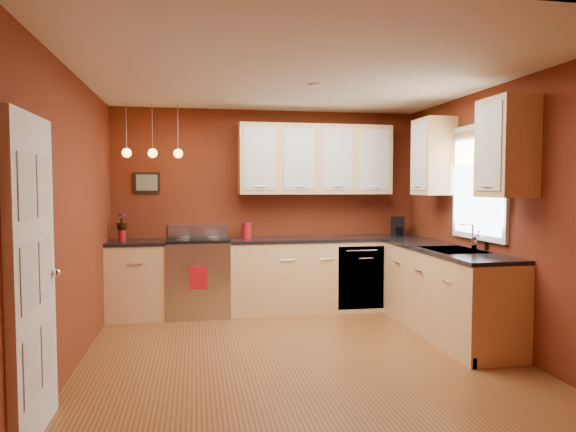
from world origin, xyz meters
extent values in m
plane|color=brown|center=(0.00, 0.00, 0.00)|extent=(4.20, 4.20, 0.00)
cube|color=silver|center=(0.00, 0.00, 2.60)|extent=(4.00, 4.20, 0.02)
cube|color=maroon|center=(0.00, 2.10, 1.30)|extent=(4.00, 0.02, 2.60)
cube|color=maroon|center=(0.00, -2.10, 1.30)|extent=(4.00, 0.02, 2.60)
cube|color=maroon|center=(-2.00, 0.00, 1.30)|extent=(0.02, 4.20, 2.60)
cube|color=maroon|center=(2.00, 0.00, 1.30)|extent=(0.02, 4.20, 2.60)
cube|color=#EAB47D|center=(-1.65, 1.80, 0.45)|extent=(0.70, 0.60, 0.90)
cube|color=#EAB47D|center=(0.73, 1.80, 0.45)|extent=(2.54, 0.60, 0.90)
cube|color=#EAB47D|center=(1.70, 0.45, 0.45)|extent=(0.60, 2.10, 0.90)
cube|color=black|center=(-1.65, 1.80, 0.92)|extent=(0.70, 0.62, 0.04)
cube|color=black|center=(0.73, 1.80, 0.92)|extent=(2.54, 0.62, 0.04)
cube|color=black|center=(1.70, 0.45, 0.92)|extent=(0.62, 2.10, 0.04)
cube|color=#B5B5BA|center=(-0.92, 1.80, 0.46)|extent=(0.76, 0.64, 0.92)
cube|color=black|center=(-0.92, 1.50, 0.48)|extent=(0.55, 0.02, 0.32)
cylinder|color=#B5B5BA|center=(-0.92, 1.49, 0.72)|extent=(0.60, 0.02, 0.02)
cube|color=black|center=(-0.92, 1.80, 0.94)|extent=(0.76, 0.60, 0.03)
cylinder|color=gray|center=(-1.10, 1.66, 0.95)|extent=(0.16, 0.16, 0.01)
cylinder|color=gray|center=(-0.74, 1.66, 0.95)|extent=(0.16, 0.16, 0.01)
cylinder|color=gray|center=(-1.10, 1.94, 0.95)|extent=(0.16, 0.16, 0.01)
cylinder|color=gray|center=(-0.74, 1.94, 0.95)|extent=(0.16, 0.16, 0.01)
cube|color=#B5B5BA|center=(-0.92, 2.10, 1.03)|extent=(0.76, 0.04, 0.16)
cube|color=#B5B5BA|center=(1.10, 1.51, 0.45)|extent=(0.60, 0.02, 0.80)
cube|color=gray|center=(1.70, 0.30, 0.92)|extent=(0.50, 0.70, 0.05)
cube|color=black|center=(1.70, 0.47, 0.91)|extent=(0.42, 0.30, 0.02)
cube|color=black|center=(1.70, 0.13, 0.91)|extent=(0.42, 0.30, 0.02)
cylinder|color=white|center=(1.92, 0.30, 1.08)|extent=(0.02, 0.02, 0.28)
cylinder|color=white|center=(1.85, 0.30, 1.21)|extent=(0.16, 0.02, 0.02)
cube|color=white|center=(1.98, 0.30, 1.65)|extent=(0.04, 1.02, 1.22)
cube|color=white|center=(1.97, 0.30, 1.65)|extent=(0.01, 0.90, 1.10)
cube|color=#A97E54|center=(1.95, 0.30, 2.02)|extent=(0.02, 0.96, 0.36)
cube|color=white|center=(-1.97, -1.20, 1.02)|extent=(0.06, 0.82, 2.05)
cube|color=silver|center=(-1.94, -1.38, 1.60)|extent=(0.00, 0.28, 0.40)
cube|color=silver|center=(-1.94, -1.02, 1.60)|extent=(0.00, 0.28, 0.40)
cube|color=silver|center=(-1.94, -1.38, 1.05)|extent=(0.00, 0.28, 0.40)
cube|color=silver|center=(-1.94, -1.02, 1.05)|extent=(0.00, 0.28, 0.40)
cube|color=silver|center=(-1.94, -1.38, 0.50)|extent=(0.00, 0.28, 0.40)
cube|color=silver|center=(-1.94, -1.02, 0.50)|extent=(0.00, 0.28, 0.40)
sphere|color=white|center=(-1.91, -0.87, 1.00)|extent=(0.06, 0.06, 0.06)
cube|color=#EAB47D|center=(0.60, 1.93, 1.95)|extent=(2.00, 0.35, 0.90)
cube|color=#EAB47D|center=(1.82, 0.32, 1.95)|extent=(0.35, 1.95, 0.90)
cube|color=black|center=(-1.55, 2.08, 1.65)|extent=(0.32, 0.03, 0.26)
cylinder|color=gray|center=(-1.75, 1.75, 2.30)|extent=(0.01, 0.01, 0.60)
sphere|color=#FFA53F|center=(-1.75, 1.75, 2.00)|extent=(0.11, 0.11, 0.11)
cylinder|color=gray|center=(-1.45, 1.75, 2.30)|extent=(0.01, 0.01, 0.60)
sphere|color=#FFA53F|center=(-1.45, 1.75, 2.00)|extent=(0.11, 0.11, 0.11)
cylinder|color=gray|center=(-1.15, 1.75, 2.30)|extent=(0.01, 0.01, 0.60)
sphere|color=#FFA53F|center=(-1.15, 1.75, 2.00)|extent=(0.11, 0.11, 0.11)
cylinder|color=#A3111A|center=(-0.30, 1.90, 1.03)|extent=(0.12, 0.12, 0.18)
cylinder|color=#A3111A|center=(-0.30, 1.90, 1.13)|extent=(0.13, 0.13, 0.02)
cylinder|color=#A3111A|center=(-1.83, 1.83, 1.01)|extent=(0.09, 0.09, 0.14)
imported|color=#A3111A|center=(-1.83, 1.83, 1.18)|extent=(0.14, 0.14, 0.23)
cube|color=black|center=(1.72, 1.85, 1.07)|extent=(0.22, 0.21, 0.26)
cylinder|color=black|center=(1.72, 1.80, 1.00)|extent=(0.13, 0.13, 0.12)
imported|color=white|center=(1.91, 0.18, 1.04)|extent=(0.09, 0.10, 0.21)
cube|color=#A3111A|center=(-0.92, 1.47, 0.52)|extent=(0.20, 0.01, 0.27)
camera|label=1|loc=(-0.96, -4.63, 1.60)|focal=32.00mm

